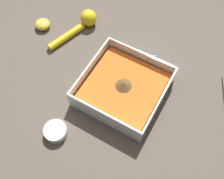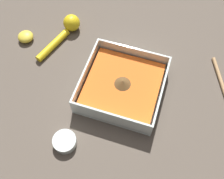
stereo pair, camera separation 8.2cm
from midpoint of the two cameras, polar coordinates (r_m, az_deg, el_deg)
ground_plane at (r=0.85m, az=-3.27°, el=-1.34°), size 4.00×4.00×0.00m
square_dish at (r=0.84m, az=-0.50°, el=0.38°), size 0.25×0.25×0.07m
spice_bowl at (r=0.80m, az=-13.20°, el=-11.28°), size 0.07×0.07×0.03m
lemon_squeezer at (r=1.00m, az=-12.30°, el=12.52°), size 0.21×0.10×0.06m
lemon_half at (r=1.03m, az=-20.52°, el=10.54°), size 0.06×0.06×0.03m
wooden_spoon at (r=0.91m, az=20.94°, el=-0.61°), size 0.23×0.11×0.01m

